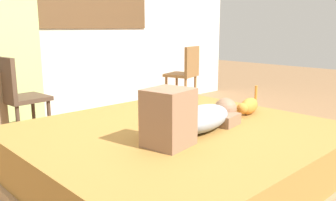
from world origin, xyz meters
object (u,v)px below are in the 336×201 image
(person_lying, at_px, (194,117))
(chair_spare, at_px, (185,72))
(chair_by_desk, at_px, (17,95))
(cat, at_px, (248,106))
(bed, at_px, (177,158))

(person_lying, relative_size, chair_spare, 1.10)
(chair_by_desk, bearing_deg, person_lying, -75.36)
(cat, distance_m, chair_by_desk, 2.09)
(bed, xyz_separation_m, chair_spare, (1.87, 1.71, 0.30))
(cat, xyz_separation_m, chair_spare, (1.18, 1.83, 0.01))
(chair_by_desk, bearing_deg, bed, -73.15)
(person_lying, bearing_deg, cat, 4.85)
(chair_by_desk, distance_m, chair_spare, 2.36)
(bed, bearing_deg, person_lying, -96.84)
(bed, height_order, person_lying, person_lying)
(chair_spare, bearing_deg, person_lying, -135.06)
(person_lying, bearing_deg, chair_by_desk, 104.64)
(person_lying, distance_m, chair_spare, 2.67)
(bed, relative_size, chair_by_desk, 2.43)
(bed, relative_size, chair_spare, 2.43)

